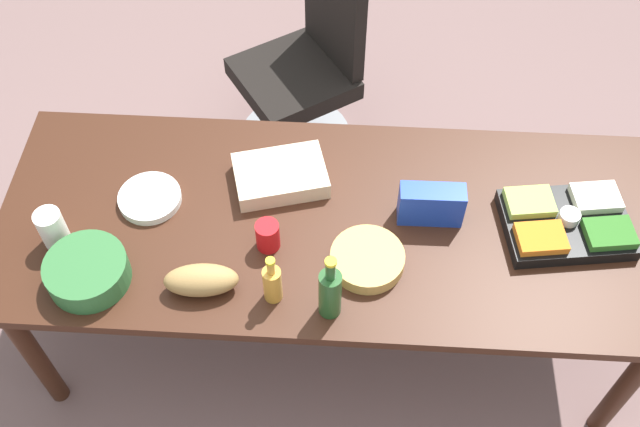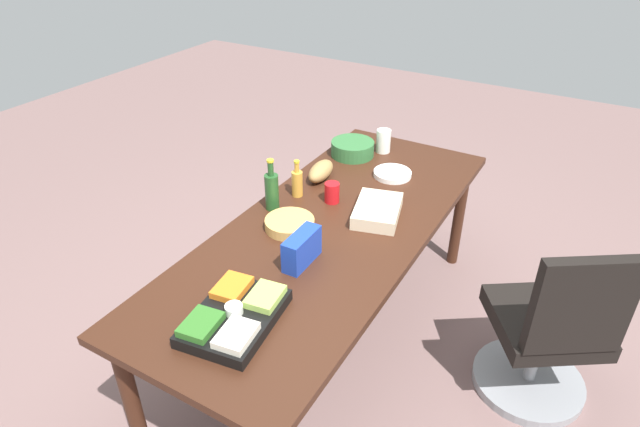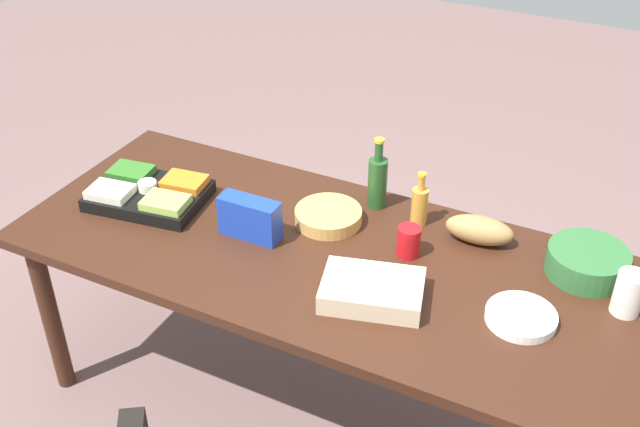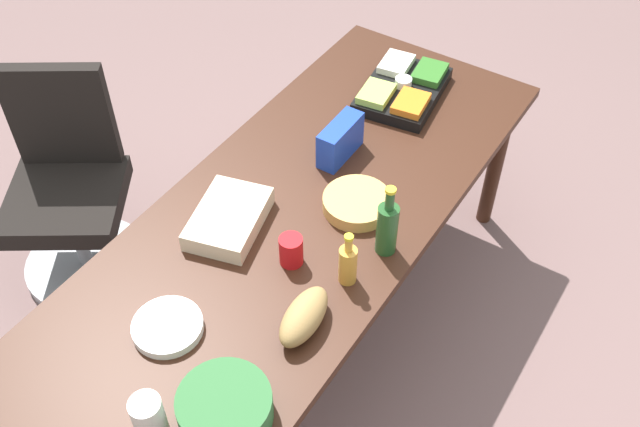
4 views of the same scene
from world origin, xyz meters
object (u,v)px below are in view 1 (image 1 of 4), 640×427
(veggie_tray, at_px, (567,222))
(office_chair, at_px, (304,84))
(dressing_bottle, at_px, (272,283))
(mayo_jar, at_px, (52,228))
(chip_bag_blue, at_px, (431,204))
(red_solo_cup, at_px, (268,236))
(salad_bowl, at_px, (87,271))
(chip_bowl, at_px, (367,259))
(sheet_cake, at_px, (280,176))
(bread_loaf, at_px, (201,280))
(wine_bottle, at_px, (330,292))
(paper_plate_stack, at_px, (150,198))
(conference_table, at_px, (332,233))

(veggie_tray, bearing_deg, office_chair, 132.47)
(dressing_bottle, height_order, mayo_jar, dressing_bottle)
(chip_bag_blue, bearing_deg, red_solo_cup, -164.80)
(office_chair, xyz_separation_m, salad_bowl, (-0.59, -1.36, 0.44))
(salad_bowl, xyz_separation_m, chip_bowl, (0.90, 0.11, -0.02))
(dressing_bottle, bearing_deg, sheet_cake, 92.37)
(chip_bowl, xyz_separation_m, mayo_jar, (-1.05, 0.03, 0.05))
(bread_loaf, bearing_deg, wine_bottle, -7.45)
(sheet_cake, height_order, mayo_jar, mayo_jar)
(dressing_bottle, xyz_separation_m, bread_loaf, (-0.23, 0.01, -0.03))
(paper_plate_stack, xyz_separation_m, red_solo_cup, (0.43, -0.16, 0.04))
(sheet_cake, xyz_separation_m, red_solo_cup, (-0.02, -0.27, 0.02))
(paper_plate_stack, bearing_deg, office_chair, 66.06)
(paper_plate_stack, relative_size, bread_loaf, 0.92)
(veggie_tray, height_order, chip_bowl, veggie_tray)
(paper_plate_stack, height_order, mayo_jar, mayo_jar)
(conference_table, xyz_separation_m, mayo_jar, (-0.92, -0.14, 0.15))
(paper_plate_stack, relative_size, mayo_jar, 1.50)
(chip_bag_blue, height_order, paper_plate_stack, chip_bag_blue)
(chip_bag_blue, bearing_deg, veggie_tray, -2.53)
(mayo_jar, bearing_deg, conference_table, 8.58)
(paper_plate_stack, xyz_separation_m, sheet_cake, (0.45, 0.11, 0.02))
(wine_bottle, bearing_deg, dressing_bottle, 167.91)
(veggie_tray, bearing_deg, red_solo_cup, -172.80)
(sheet_cake, bearing_deg, mayo_jar, -157.62)
(wine_bottle, height_order, sheet_cake, wine_bottle)
(office_chair, bearing_deg, paper_plate_stack, -113.94)
(wine_bottle, relative_size, bread_loaf, 1.18)
(chip_bowl, bearing_deg, wine_bottle, -122.25)
(paper_plate_stack, height_order, bread_loaf, bread_loaf)
(chip_bag_blue, xyz_separation_m, red_solo_cup, (-0.54, -0.15, -0.02))
(chip_bag_blue, height_order, bread_loaf, chip_bag_blue)
(office_chair, bearing_deg, chip_bag_blue, -63.78)
(conference_table, distance_m, chip_bowl, 0.23)
(veggie_tray, bearing_deg, wine_bottle, -155.26)
(office_chair, relative_size, chip_bag_blue, 4.40)
(veggie_tray, distance_m, salad_bowl, 1.60)
(dressing_bottle, height_order, bread_loaf, dressing_bottle)
(office_chair, bearing_deg, conference_table, -80.38)
(bread_loaf, bearing_deg, red_solo_cup, 42.95)
(red_solo_cup, bearing_deg, wine_bottle, -47.12)
(salad_bowl, relative_size, mayo_jar, 1.83)
(red_solo_cup, bearing_deg, bread_loaf, -137.05)
(dressing_bottle, bearing_deg, office_chair, 90.44)
(sheet_cake, bearing_deg, chip_bag_blue, -13.65)
(salad_bowl, bearing_deg, paper_plate_stack, 68.18)
(sheet_cake, bearing_deg, bread_loaf, -114.84)
(chip_bag_blue, distance_m, wine_bottle, 0.50)
(wine_bottle, xyz_separation_m, salad_bowl, (-0.79, 0.07, -0.06))
(sheet_cake, relative_size, chip_bowl, 1.30)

